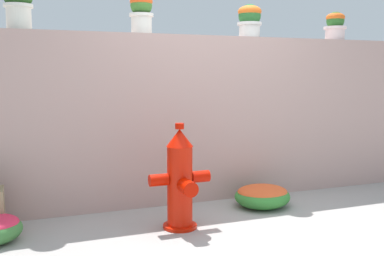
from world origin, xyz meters
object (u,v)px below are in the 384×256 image
(potted_plant_3, at_px, (250,19))
(flower_bush_right, at_px, (262,195))
(potted_plant_4, at_px, (335,25))
(potted_plant_2, at_px, (141,11))
(fire_hydrant, at_px, (180,181))

(potted_plant_3, relative_size, flower_bush_right, 0.62)
(potted_plant_4, height_order, flower_bush_right, potted_plant_4)
(potted_plant_2, xyz_separation_m, potted_plant_3, (1.21, -0.04, -0.03))
(potted_plant_3, xyz_separation_m, potted_plant_4, (1.17, 0.04, -0.02))
(potted_plant_3, bearing_deg, fire_hydrant, -142.95)
(potted_plant_2, distance_m, potted_plant_3, 1.21)
(potted_plant_4, relative_size, flower_bush_right, 0.59)
(potted_plant_4, bearing_deg, fire_hydrant, -159.05)
(fire_hydrant, bearing_deg, potted_plant_4, 20.95)
(potted_plant_2, relative_size, potted_plant_3, 1.11)
(potted_plant_2, bearing_deg, potted_plant_3, -1.99)
(potted_plant_2, relative_size, fire_hydrant, 0.42)
(potted_plant_3, bearing_deg, potted_plant_2, 178.01)
(fire_hydrant, height_order, flower_bush_right, fire_hydrant)
(potted_plant_3, bearing_deg, potted_plant_4, 1.89)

